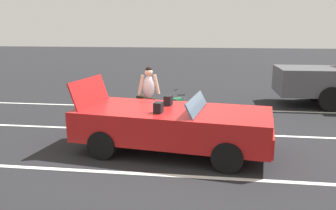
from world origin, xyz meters
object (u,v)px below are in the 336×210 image
object	(u,v)px
suitcase_medium_bright	(181,114)
traveler_person	(149,94)
suitcase_large_black	(145,107)
suitcase_small_carryon	(177,106)
convertible_car	(182,126)
duffel_bag	(171,114)

from	to	relation	value
suitcase_medium_bright	traveler_person	distance (m)	1.10
suitcase_large_black	suitcase_small_carryon	xyz separation A→B (m)	(0.87, 0.81, -0.12)
suitcase_small_carryon	suitcase_large_black	bearing A→B (deg)	-110.00
suitcase_large_black	suitcase_medium_bright	distance (m)	1.21
suitcase_large_black	convertible_car	bearing A→B (deg)	134.78
duffel_bag	convertible_car	bearing A→B (deg)	-78.43
convertible_car	suitcase_large_black	xyz separation A→B (m)	(-1.33, 2.57, -0.22)
convertible_car	traveler_person	size ratio (longest dim) A/B	2.63
suitcase_large_black	duffel_bag	world-z (taller)	suitcase_large_black
convertible_car	duffel_bag	xyz separation A→B (m)	(-0.56, 2.74, -0.43)
convertible_car	suitcase_large_black	size ratio (longest dim) A/B	4.14
suitcase_small_carryon	duffel_bag	bearing A→B (deg)	-71.24
convertible_car	suitcase_small_carryon	world-z (taller)	convertible_car
suitcase_medium_bright	suitcase_small_carryon	world-z (taller)	suitcase_medium_bright
convertible_car	suitcase_medium_bright	size ratio (longest dim) A/B	4.93
suitcase_large_black	traveler_person	world-z (taller)	traveler_person
suitcase_medium_bright	duffel_bag	xyz separation A→B (m)	(-0.34, 0.63, -0.15)
suitcase_medium_bright	duffel_bag	world-z (taller)	suitcase_medium_bright
traveler_person	convertible_car	bearing A→B (deg)	14.09
traveler_person	suitcase_large_black	bearing A→B (deg)	-178.05
convertible_car	suitcase_large_black	distance (m)	2.90
suitcase_medium_bright	traveler_person	size ratio (longest dim) A/B	0.53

